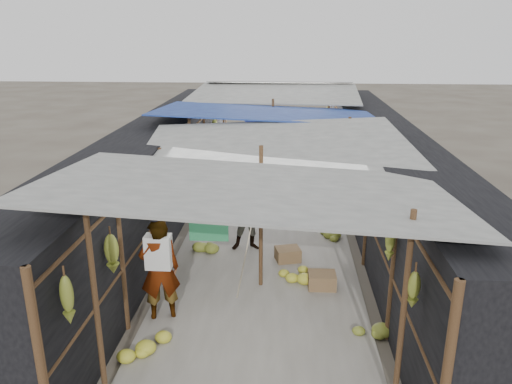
% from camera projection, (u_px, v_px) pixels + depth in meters
% --- Properties ---
extents(aisle_slab, '(3.60, 16.00, 0.02)m').
position_uv_depth(aisle_slab, '(269.00, 217.00, 12.39)').
color(aisle_slab, '#9E998E').
rests_on(aisle_slab, ground).
extents(stall_left, '(1.40, 15.00, 2.30)m').
position_uv_depth(stall_left, '(159.00, 171.00, 12.20)').
color(stall_left, black).
rests_on(stall_left, ground).
extents(stall_right, '(1.40, 15.00, 2.30)m').
position_uv_depth(stall_right, '(382.00, 175.00, 11.87)').
color(stall_right, black).
rests_on(stall_right, ground).
extents(crate_near, '(0.55, 0.49, 0.28)m').
position_uv_depth(crate_near, '(288.00, 255.00, 9.98)').
color(crate_near, '#8D6A48').
rests_on(crate_near, ground).
extents(crate_mid, '(0.50, 0.40, 0.29)m').
position_uv_depth(crate_mid, '(322.00, 281.00, 8.93)').
color(crate_mid, '#8D6A48').
rests_on(crate_mid, ground).
extents(crate_back, '(0.55, 0.50, 0.28)m').
position_uv_depth(crate_back, '(246.00, 199.00, 13.29)').
color(crate_back, '#8D6A48').
rests_on(crate_back, ground).
extents(black_basin, '(0.65, 0.65, 0.20)m').
position_uv_depth(black_basin, '(339.00, 219.00, 11.99)').
color(black_basin, black).
rests_on(black_basin, ground).
extents(vendor_elderly, '(0.72, 0.58, 1.70)m').
position_uv_depth(vendor_elderly, '(160.00, 270.00, 7.80)').
color(vendor_elderly, white).
rests_on(vendor_elderly, ground).
extents(shopper_blue, '(0.81, 0.66, 1.54)m').
position_uv_depth(shopper_blue, '(249.00, 215.00, 10.33)').
color(shopper_blue, navy).
rests_on(shopper_blue, ground).
extents(vendor_seated, '(0.33, 0.53, 0.80)m').
position_uv_depth(vendor_seated, '(296.00, 157.00, 16.67)').
color(vendor_seated, '#443F3B').
rests_on(vendor_seated, ground).
extents(market_canopy, '(5.62, 15.20, 2.77)m').
position_uv_depth(market_canopy, '(271.00, 119.00, 11.97)').
color(market_canopy, brown).
rests_on(market_canopy, ground).
extents(hanging_bananas, '(3.95, 14.25, 0.82)m').
position_uv_depth(hanging_bananas, '(265.00, 155.00, 11.58)').
color(hanging_bananas, olive).
rests_on(hanging_bananas, ground).
extents(floor_bananas, '(3.90, 10.58, 0.34)m').
position_uv_depth(floor_bananas, '(261.00, 228.00, 11.28)').
color(floor_bananas, gold).
rests_on(floor_bananas, ground).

